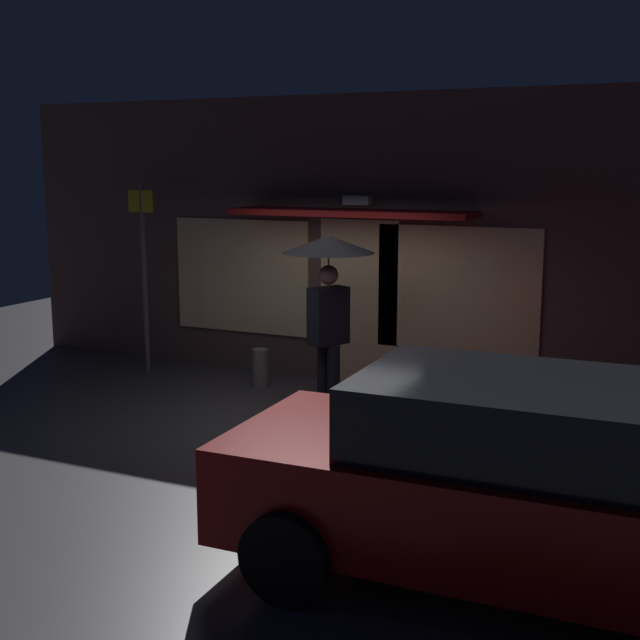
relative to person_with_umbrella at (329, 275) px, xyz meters
The scene contains 7 objects.
ground_plane 1.81m from the person_with_umbrella, 107.00° to the right, with size 18.00×18.00×0.00m, color #423F44.
building_facade 1.66m from the person_with_umbrella, 97.82° to the left, with size 10.71×1.00×3.81m.
person_with_umbrella is the anchor object (origin of this frame).
parked_car 4.54m from the person_with_umbrella, 47.00° to the right, with size 4.40×2.00×1.48m.
street_sign_post 3.26m from the person_with_umbrella, 166.68° to the left, with size 0.40×0.07×2.66m.
sidewalk_bollard 2.03m from the person_with_umbrella, 152.21° to the left, with size 0.21×0.21×0.51m, color slate.
sidewalk_bollard_2 3.06m from the person_with_umbrella, ahead, with size 0.23×0.23×0.63m, color slate.
Camera 1 is at (4.22, -8.12, 2.91)m, focal length 47.43 mm.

